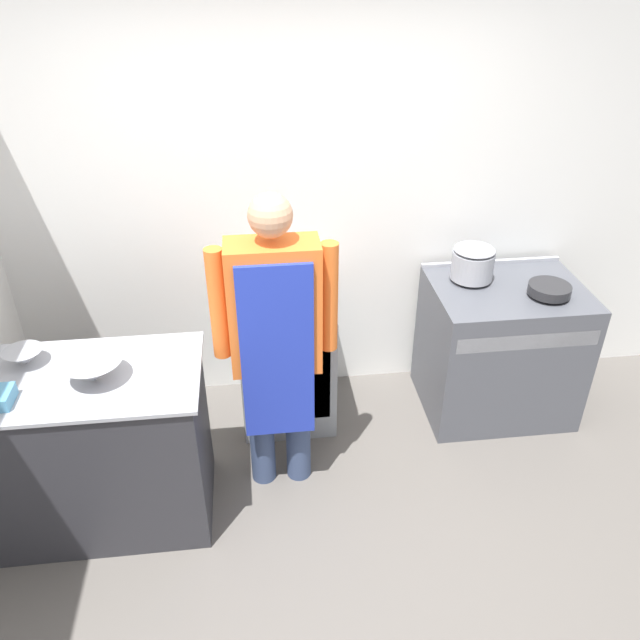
{
  "coord_description": "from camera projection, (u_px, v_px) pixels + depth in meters",
  "views": [
    {
      "loc": [
        -0.28,
        -1.92,
        2.72
      ],
      "look_at": [
        0.06,
        0.91,
        0.96
      ],
      "focal_mm": 35.0,
      "sensor_mm": 36.0,
      "label": 1
    }
  ],
  "objects": [
    {
      "name": "ground_plane",
      "position": [
        330.0,
        581.0,
        3.08
      ],
      "size": [
        14.0,
        14.0,
        0.0
      ],
      "primitive_type": "plane",
      "color": "#5B5651"
    },
    {
      "name": "wall_back",
      "position": [
        295.0,
        199.0,
        3.78
      ],
      "size": [
        8.0,
        0.05,
        2.7
      ],
      "color": "white",
      "rests_on": "ground_plane"
    },
    {
      "name": "prep_counter",
      "position": [
        96.0,
        448.0,
        3.21
      ],
      "size": [
        1.16,
        0.66,
        0.92
      ],
      "color": "#2D2D33",
      "rests_on": "ground_plane"
    },
    {
      "name": "stove",
      "position": [
        499.0,
        348.0,
        4.02
      ],
      "size": [
        0.93,
        0.71,
        0.91
      ],
      "color": "#4C4F56",
      "rests_on": "ground_plane"
    },
    {
      "name": "fridge_unit",
      "position": [
        286.0,
        359.0,
        3.96
      ],
      "size": [
        0.57,
        0.6,
        0.84
      ],
      "color": "#93999E",
      "rests_on": "ground_plane"
    },
    {
      "name": "person_cook",
      "position": [
        276.0,
        335.0,
        3.16
      ],
      "size": [
        0.64,
        0.24,
        1.74
      ],
      "color": "#38476B",
      "rests_on": "ground_plane"
    },
    {
      "name": "mixing_bowl",
      "position": [
        93.0,
        370.0,
        2.92
      ],
      "size": [
        0.29,
        0.29,
        0.12
      ],
      "color": "#9EA0A8",
      "rests_on": "prep_counter"
    },
    {
      "name": "small_bowl",
      "position": [
        24.0,
        357.0,
        3.04
      ],
      "size": [
        0.19,
        0.19,
        0.08
      ],
      "color": "#9EA0A8",
      "rests_on": "prep_counter"
    },
    {
      "name": "stock_pot",
      "position": [
        473.0,
        262.0,
        3.8
      ],
      "size": [
        0.26,
        0.26,
        0.21
      ],
      "color": "#9EA0A8",
      "rests_on": "stove"
    },
    {
      "name": "saute_pan",
      "position": [
        549.0,
        289.0,
        3.68
      ],
      "size": [
        0.25,
        0.25,
        0.06
      ],
      "color": "#262628",
      "rests_on": "stove"
    }
  ]
}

